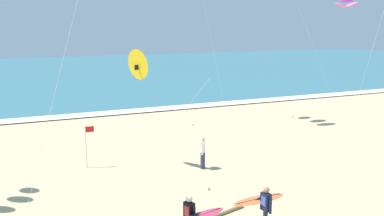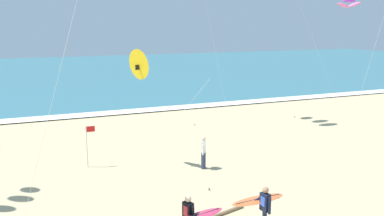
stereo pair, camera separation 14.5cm
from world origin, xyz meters
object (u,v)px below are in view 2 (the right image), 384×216
kite_delta_golden_low (140,65)px  lifeguard_flag (88,142)px  bystander_white_top (203,152)px  driftwood_log (228,211)px  surfer_trailing (262,204)px  kite_arc_violet_far (349,4)px

kite_delta_golden_low → lifeguard_flag: bearing=162.5°
bystander_white_top → lifeguard_flag: lifeguard_flag is taller
lifeguard_flag → driftwood_log: 8.24m
surfer_trailing → kite_delta_golden_low: size_ratio=0.37×
kite_delta_golden_low → lifeguard_flag: (-2.48, 0.78, -3.73)m
driftwood_log → kite_arc_violet_far: bearing=36.7°
kite_arc_violet_far → surfer_trailing: bearing=-138.9°
kite_delta_golden_low → lifeguard_flag: kite_delta_golden_low is taller
kite_arc_violet_far → kite_delta_golden_low: bearing=-162.7°
lifeguard_flag → bystander_white_top: bearing=-24.8°
kite_arc_violet_far → bystander_white_top: (-14.58, -6.91, -7.50)m
surfer_trailing → kite_delta_golden_low: bearing=102.7°
kite_arc_violet_far → bystander_white_top: 17.79m
kite_delta_golden_low → lifeguard_flag: 4.55m
surfer_trailing → lifeguard_flag: 9.86m
surfer_trailing → kite_arc_violet_far: 21.66m
surfer_trailing → driftwood_log: size_ratio=1.48×
surfer_trailing → kite_arc_violet_far: size_ratio=0.25×
bystander_white_top → driftwood_log: 4.92m
driftwood_log → kite_delta_golden_low: bearing=103.6°
surfer_trailing → bystander_white_top: 6.57m
kite_delta_golden_low → bystander_white_top: 5.18m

